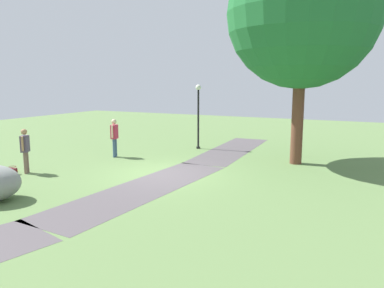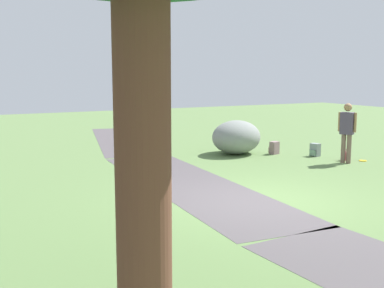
{
  "view_description": "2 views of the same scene",
  "coord_description": "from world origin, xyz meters",
  "px_view_note": "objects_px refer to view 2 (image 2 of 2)",
  "views": [
    {
      "loc": [
        11.85,
        7.13,
        3.45
      ],
      "look_at": [
        -0.64,
        0.91,
        1.13
      ],
      "focal_mm": 34.73,
      "sensor_mm": 36.0,
      "label": 1
    },
    {
      "loc": [
        -7.98,
        5.75,
        2.6
      ],
      "look_at": [
        0.89,
        1.01,
        1.13
      ],
      "focal_mm": 46.22,
      "sensor_mm": 36.0,
      "label": 2
    }
  ],
  "objects_px": {
    "spare_backpack_on_lawn": "(315,150)",
    "woman_with_handbag": "(347,129)",
    "lawn_boulder": "(236,137)",
    "handbag_on_grass": "(345,155)",
    "frisbee_on_grass": "(363,161)",
    "backpack_by_boulder": "(274,148)"
  },
  "relations": [
    {
      "from": "spare_backpack_on_lawn",
      "to": "frisbee_on_grass",
      "type": "height_order",
      "value": "spare_backpack_on_lawn"
    },
    {
      "from": "handbag_on_grass",
      "to": "spare_backpack_on_lawn",
      "type": "relative_size",
      "value": 0.86
    },
    {
      "from": "spare_backpack_on_lawn",
      "to": "woman_with_handbag",
      "type": "bearing_deg",
      "value": 178.98
    },
    {
      "from": "spare_backpack_on_lawn",
      "to": "lawn_boulder",
      "type": "bearing_deg",
      "value": 51.3
    },
    {
      "from": "lawn_boulder",
      "to": "woman_with_handbag",
      "type": "relative_size",
      "value": 1.31
    },
    {
      "from": "woman_with_handbag",
      "to": "handbag_on_grass",
      "type": "relative_size",
      "value": 4.98
    },
    {
      "from": "woman_with_handbag",
      "to": "frisbee_on_grass",
      "type": "xyz_separation_m",
      "value": [
        -0.01,
        -0.68,
        -0.99
      ]
    },
    {
      "from": "backpack_by_boulder",
      "to": "spare_backpack_on_lawn",
      "type": "distance_m",
      "value": 1.27
    },
    {
      "from": "lawn_boulder",
      "to": "handbag_on_grass",
      "type": "bearing_deg",
      "value": -138.13
    },
    {
      "from": "backpack_by_boulder",
      "to": "frisbee_on_grass",
      "type": "height_order",
      "value": "backpack_by_boulder"
    },
    {
      "from": "backpack_by_boulder",
      "to": "lawn_boulder",
      "type": "bearing_deg",
      "value": 59.86
    },
    {
      "from": "handbag_on_grass",
      "to": "backpack_by_boulder",
      "type": "bearing_deg",
      "value": 32.21
    },
    {
      "from": "handbag_on_grass",
      "to": "frisbee_on_grass",
      "type": "distance_m",
      "value": 0.52
    },
    {
      "from": "woman_with_handbag",
      "to": "spare_backpack_on_lawn",
      "type": "relative_size",
      "value": 4.29
    },
    {
      "from": "lawn_boulder",
      "to": "handbag_on_grass",
      "type": "distance_m",
      "value": 3.36
    },
    {
      "from": "woman_with_handbag",
      "to": "lawn_boulder",
      "type": "bearing_deg",
      "value": 33.61
    },
    {
      "from": "woman_with_handbag",
      "to": "spare_backpack_on_lawn",
      "type": "bearing_deg",
      "value": -1.02
    },
    {
      "from": "woman_with_handbag",
      "to": "handbag_on_grass",
      "type": "xyz_separation_m",
      "value": [
        0.36,
        -0.34,
        -0.86
      ]
    },
    {
      "from": "spare_backpack_on_lawn",
      "to": "frisbee_on_grass",
      "type": "distance_m",
      "value": 1.48
    },
    {
      "from": "handbag_on_grass",
      "to": "spare_backpack_on_lawn",
      "type": "height_order",
      "value": "spare_backpack_on_lawn"
    },
    {
      "from": "lawn_boulder",
      "to": "frisbee_on_grass",
      "type": "bearing_deg",
      "value": -137.93
    },
    {
      "from": "backpack_by_boulder",
      "to": "frisbee_on_grass",
      "type": "distance_m",
      "value": 2.72
    }
  ]
}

